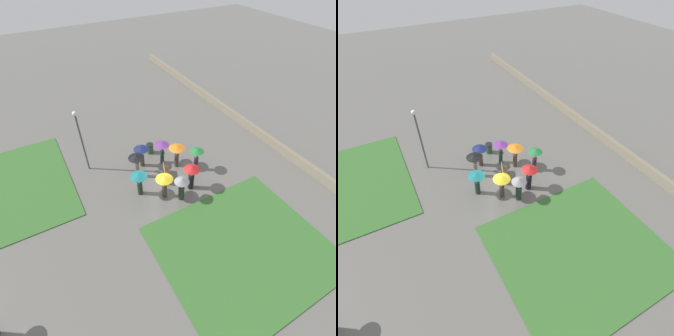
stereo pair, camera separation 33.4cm
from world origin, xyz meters
TOP-DOWN VIEW (x-y plane):
  - ground_plane at (0.00, 0.00)m, footprint 90.00×90.00m
  - lawn_patch_near at (-6.60, -1.71)m, footprint 8.05×9.28m
  - lawn_patch_far at (4.72, 9.82)m, footprint 9.41×8.81m
  - parapet_wall at (0.00, -10.20)m, footprint 45.00×0.35m
  - park_bench at (0.49, -0.64)m, footprint 1.58×0.94m
  - lamp_post at (4.20, 3.95)m, footprint 0.32×0.32m
  - trash_bin at (3.67, -0.93)m, footprint 0.57×0.57m
  - crowd_person_black at (1.65, 1.07)m, footprint 1.12×1.12m
  - crowd_person_orange at (1.24, -1.96)m, footprint 1.17×1.17m
  - crowd_person_yellow at (-0.99, 0.29)m, footprint 1.15×1.15m
  - crowd_person_teal at (0.01, 1.63)m, footprint 1.14×1.14m
  - crowd_person_purple at (2.14, -1.21)m, footprint 1.07×1.07m
  - crowd_person_red at (-1.21, -1.66)m, footprint 1.11×1.11m
  - crowd_person_green at (0.22, -3.01)m, footprint 0.99×0.99m
  - crowd_person_grey at (-1.73, -0.57)m, footprint 0.98×0.98m
  - crowd_person_navy at (2.57, 0.28)m, footprint 1.13×1.13m

SIDE VIEW (x-z plane):
  - ground_plane at x=0.00m, z-range 0.00..0.00m
  - lawn_patch_far at x=4.72m, z-range 0.00..0.06m
  - lawn_patch_near at x=-6.60m, z-range 0.00..0.06m
  - parapet_wall at x=0.00m, z-range 0.00..0.70m
  - trash_bin at x=3.67m, z-range 0.00..0.83m
  - park_bench at x=0.49m, z-range 0.01..0.91m
  - crowd_person_grey at x=-1.73m, z-range 0.34..2.19m
  - crowd_person_navy at x=2.57m, z-range 0.39..2.13m
  - crowd_person_teal at x=0.01m, z-range 0.43..2.28m
  - crowd_person_red at x=-1.21m, z-range 0.39..2.37m
  - crowd_person_green at x=0.22m, z-range 0.42..2.35m
  - crowd_person_orange at x=1.24m, z-range 0.48..2.36m
  - crowd_person_purple at x=2.14m, z-range 0.48..2.36m
  - crowd_person_yellow at x=-0.99m, z-range 0.51..2.37m
  - crowd_person_black at x=1.65m, z-range 0.52..2.51m
  - lamp_post at x=4.20m, z-range 0.65..5.53m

